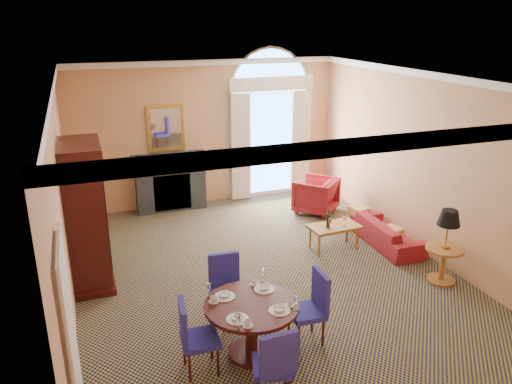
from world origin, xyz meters
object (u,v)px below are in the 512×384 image
object	(u,v)px
sofa	(387,233)
armchair	(316,195)
coffee_table	(334,227)
side_table	(446,238)
armoire	(85,218)
dining_table	(252,317)

from	to	relation	value
sofa	armchair	size ratio (longest dim) A/B	1.98
coffee_table	side_table	bearing A→B (deg)	-60.51
armoire	side_table	distance (m)	5.66
side_table	dining_table	bearing A→B (deg)	-168.37
armoire	coffee_table	bearing A→B (deg)	-3.31
armoire	dining_table	bearing A→B (deg)	-55.40
armchair	coffee_table	bearing A→B (deg)	31.56
armoire	armchair	world-z (taller)	armoire
sofa	coffee_table	size ratio (longest dim) A/B	1.78
armoire	coffee_table	xyz separation A→B (m)	(4.24, -0.25, -0.68)
armoire	armchair	bearing A→B (deg)	17.95
side_table	armoire	bearing A→B (deg)	160.31
dining_table	coffee_table	world-z (taller)	dining_table
armoire	side_table	size ratio (longest dim) A/B	1.91
armoire	coffee_table	world-z (taller)	armoire
armchair	coffee_table	world-z (taller)	coffee_table
armoire	dining_table	xyz separation A→B (m)	(1.81, -2.63, -0.56)
coffee_table	side_table	xyz separation A→B (m)	(1.08, -1.66, 0.34)
side_table	coffee_table	bearing A→B (deg)	123.13
dining_table	sofa	bearing A→B (deg)	32.48
coffee_table	sofa	bearing A→B (deg)	-13.49
dining_table	coffee_table	xyz separation A→B (m)	(2.43, 2.38, -0.12)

